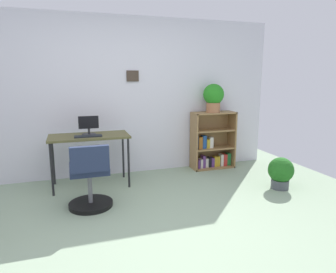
{
  "coord_description": "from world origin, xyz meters",
  "views": [
    {
      "loc": [
        -0.68,
        -2.58,
        1.54
      ],
      "look_at": [
        0.54,
        1.14,
        0.76
      ],
      "focal_mm": 32.28,
      "sensor_mm": 36.0,
      "label": 1
    }
  ],
  "objects": [
    {
      "name": "ground_plane",
      "position": [
        0.0,
        0.0,
        0.0
      ],
      "size": [
        6.24,
        6.24,
        0.0
      ],
      "primitive_type": "plane",
      "color": "#8DA386"
    },
    {
      "name": "desk",
      "position": [
        -0.45,
        1.66,
        0.67
      ],
      "size": [
        1.08,
        0.53,
        0.74
      ],
      "color": "brown",
      "rests_on": "ground_plane"
    },
    {
      "name": "potted_plant_floor",
      "position": [
        2.05,
        0.74,
        0.24
      ],
      "size": [
        0.35,
        0.35,
        0.44
      ],
      "color": "#474C51",
      "rests_on": "ground_plane"
    },
    {
      "name": "bookshelf_low",
      "position": [
        1.57,
        1.95,
        0.42
      ],
      "size": [
        0.73,
        0.3,
        0.95
      ],
      "color": "olive",
      "rests_on": "ground_plane"
    },
    {
      "name": "wall_back",
      "position": [
        0.0,
        2.15,
        1.22
      ],
      "size": [
        5.2,
        0.12,
        2.43
      ],
      "color": "silver",
      "rests_on": "ground_plane"
    },
    {
      "name": "monitor",
      "position": [
        -0.44,
        1.71,
        0.86
      ],
      "size": [
        0.27,
        0.19,
        0.26
      ],
      "color": "#262628",
      "rests_on": "desk"
    },
    {
      "name": "office_chair",
      "position": [
        -0.5,
        0.89,
        0.35
      ],
      "size": [
        0.52,
        0.55,
        0.8
      ],
      "color": "black",
      "rests_on": "ground_plane"
    },
    {
      "name": "keyboard",
      "position": [
        -0.46,
        1.55,
        0.74
      ],
      "size": [
        0.36,
        0.12,
        0.02
      ],
      "primitive_type": "cube",
      "color": "black",
      "rests_on": "desk"
    },
    {
      "name": "potted_plant_on_shelf",
      "position": [
        1.56,
        1.9,
        1.21
      ],
      "size": [
        0.34,
        0.34,
        0.46
      ],
      "color": "#9E6642",
      "rests_on": "bookshelf_low"
    }
  ]
}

